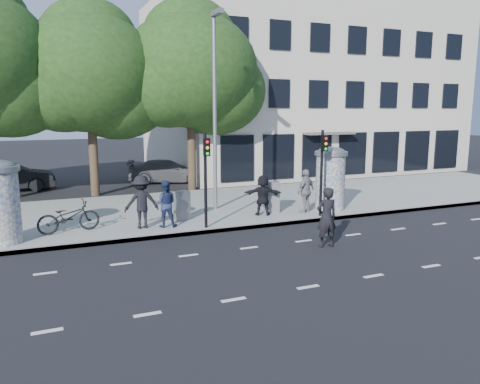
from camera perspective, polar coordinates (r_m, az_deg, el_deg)
name	(u,v)px	position (r m, az deg, el deg)	size (l,w,h in m)	color
ground	(269,261)	(13.75, 3.51, -8.38)	(120.00, 120.00, 0.00)	black
sidewalk	(192,208)	(20.49, -5.86, -1.99)	(40.00, 8.00, 0.15)	gray
curb	(225,230)	(16.85, -1.88, -4.61)	(40.00, 0.10, 0.16)	slate
lane_dash_near	(308,287)	(11.95, 8.30, -11.39)	(32.00, 0.12, 0.01)	silver
lane_dash_far	(249,248)	(14.96, 1.11, -6.81)	(32.00, 0.12, 0.01)	silver
ad_column_right	(330,177)	(19.94, 10.96, 1.81)	(1.36, 1.36, 2.65)	beige
traffic_pole_near	(206,170)	(16.46, -4.18, 2.67)	(0.22, 0.31, 3.40)	black
traffic_pole_far	(322,164)	(18.55, 10.02, 3.39)	(0.22, 0.31, 3.40)	black
street_lamp	(215,98)	(19.47, -3.05, 11.40)	(0.25, 0.93, 8.00)	slate
tree_near_left	(89,73)	(24.53, -17.94, 13.64)	(6.80, 6.80, 8.97)	#38281C
tree_center	(190,70)	(25.14, -6.09, 14.54)	(7.00, 7.00, 9.30)	#38281C
building	(294,87)	(36.37, 6.62, 12.66)	(20.30, 15.85, 12.00)	beige
ped_c	(165,204)	(16.98, -9.12, -1.42)	(0.82, 0.64, 1.70)	#1E294C
ped_d	(142,202)	(16.96, -11.92, -1.20)	(1.22, 0.70, 1.89)	black
ped_e	(306,191)	(19.24, 8.03, 0.12)	(1.05, 0.60, 1.80)	gray
ped_f	(263,195)	(18.66, 2.80, -0.36)	(1.51, 0.54, 1.63)	black
man_road	(327,217)	(15.08, 10.50, -3.06)	(0.71, 0.46, 1.93)	black
bicycle	(69,217)	(17.13, -20.17, -2.86)	(2.08, 0.72, 1.09)	black
cabinet_left	(182,206)	(17.98, -7.07, -1.66)	(0.53, 0.39, 1.12)	slate
cabinet_right	(272,197)	(19.28, 3.93, -0.59)	(0.60, 0.44, 1.26)	slate
car_mid	(9,177)	(27.80, -26.33, 1.64)	(4.61, 1.61, 1.52)	black
car_right	(168,171)	(28.24, -8.80, 2.52)	(4.65, 1.89, 1.35)	#52545A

